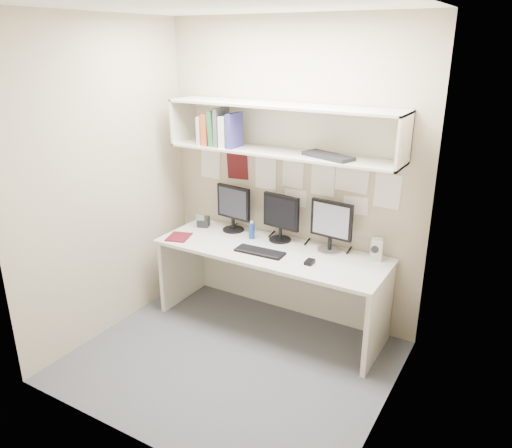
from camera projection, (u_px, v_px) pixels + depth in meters
The scene contains 20 objects.
floor at pixel (231, 361), 3.96m from camera, with size 2.40×2.00×0.01m, color #494A4F.
ceiling at pixel (224, 5), 3.07m from camera, with size 2.40×2.00×0.01m, color white.
wall_back at pixel (291, 175), 4.32m from camera, with size 2.40×0.02×2.60m, color tan.
wall_front at pixel (126, 255), 2.70m from camera, with size 2.40×0.02×2.60m, color tan.
wall_left at pixel (105, 183), 4.08m from camera, with size 0.02×2.00×2.60m, color tan.
wall_right at pixel (397, 237), 2.94m from camera, with size 0.02×2.00×2.60m, color tan.
desk at pixel (271, 287), 4.36m from camera, with size 2.00×0.70×0.73m.
overhead_hutch at pixel (285, 128), 4.07m from camera, with size 2.00×0.38×0.40m.
pinned_papers at pixel (291, 180), 4.34m from camera, with size 1.92×0.01×0.48m, color white, non-canonical shape.
monitor_left at pixel (233, 206), 4.58m from camera, with size 0.37×0.20×0.42m.
monitor_center at pixel (281, 215), 4.35m from camera, with size 0.36×0.20×0.42m.
monitor_right at pixel (331, 224), 4.12m from camera, with size 0.37×0.20×0.43m.
keyboard at pixel (260, 252), 4.15m from camera, with size 0.42×0.15×0.02m, color black.
mouse at pixel (310, 262), 3.95m from camera, with size 0.06×0.10×0.03m, color black.
speaker at pixel (377, 250), 4.00m from camera, with size 0.11×0.11×0.18m.
blue_bottle at pixel (252, 230), 4.43m from camera, with size 0.05×0.05×0.16m.
maroon_notebook at pixel (179, 237), 4.48m from camera, with size 0.18×0.23×0.01m, color #560E17.
desk_phone at pixel (203, 221), 4.73m from camera, with size 0.13×0.13×0.13m.
book_stack at pixel (220, 129), 4.25m from camera, with size 0.35×0.20×0.33m.
hutch_tray at pixel (328, 156), 3.85m from camera, with size 0.42×0.16×0.03m, color black.
Camera 1 is at (1.86, -2.78, 2.39)m, focal length 35.00 mm.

